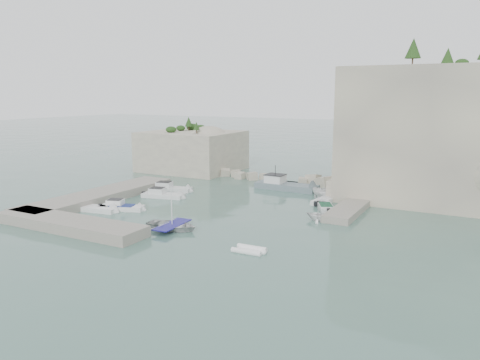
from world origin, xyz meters
The scene contains 21 objects.
ground centered at (0.00, 0.00, 0.00)m, with size 400.00×400.00×0.00m, color #4C7267.
cliff_east centered at (23.00, 23.00, 8.50)m, with size 26.00×22.00×17.00m, color beige.
cliff_terrace centered at (13.00, 18.00, 1.25)m, with size 8.00×10.00×2.50m, color beige.
outcrop_west centered at (-20.00, 25.00, 3.50)m, with size 16.00×14.00×7.00m, color beige.
quay_west centered at (-17.00, -1.00, 0.55)m, with size 5.00×24.00×1.10m, color #9E9689.
quay_south centered at (-10.00, -12.50, 0.55)m, with size 18.00×4.00×1.10m, color #9E9689.
ledge_east centered at (13.50, 10.00, 0.40)m, with size 3.00×16.00×0.80m, color #9E9689.
breakwater centered at (-1.00, 22.00, 0.70)m, with size 28.00×3.00×1.40m, color beige.
motorboat_e centered at (-12.64, -5.50, 0.00)m, with size 4.87×1.99×0.70m, color white, non-canonical shape.
motorboat_b centered at (-10.64, 4.07, 0.00)m, with size 6.20×2.03×1.40m, color white, non-canonical shape.
motorboat_a centered at (-12.40, 8.01, 0.00)m, with size 6.77×2.01×1.40m, color silver, non-canonical shape.
motorboat_d centered at (-10.79, -3.81, 0.00)m, with size 5.82×1.73×1.40m, color white, non-canonical shape.
rowboat centered at (-0.64, -7.55, 0.00)m, with size 3.92×5.49×1.14m, color silver.
inflatable_dinghy centered at (9.47, -10.00, 0.00)m, with size 3.07×1.49×0.44m, color white, non-canonical shape.
tender_east_a centered at (11.62, 2.75, 0.00)m, with size 2.66×3.08×1.62m, color white.
tender_east_b centered at (10.56, 8.17, 0.00)m, with size 4.72×1.61×0.70m, color silver, non-canonical shape.
tender_east_c centered at (9.34, 11.32, 0.00)m, with size 5.27×1.70×0.70m, color silver, non-canonical shape.
tender_east_d centered at (9.15, 14.13, 0.00)m, with size 1.70×4.51×1.74m, color white.
work_boat centered at (1.86, 16.85, 0.00)m, with size 10.07×2.98×2.20m, color slate, non-canonical shape.
rowboat_mast centered at (-0.64, -7.55, 2.67)m, with size 0.10×0.10×4.20m, color white.
vegetation centered at (17.83, 24.40, 17.93)m, with size 53.48×13.88×13.40m.
Camera 1 is at (27.33, -45.03, 13.73)m, focal length 35.00 mm.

